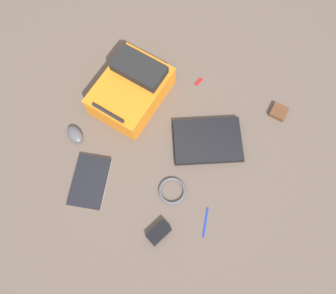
# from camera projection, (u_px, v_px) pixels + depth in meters

# --- Properties ---
(ground_plane) EXTENTS (3.49, 3.49, 0.00)m
(ground_plane) POSITION_uv_depth(u_px,v_px,m) (168.00, 152.00, 1.63)
(ground_plane) COLOR brown
(backpack) EXTENTS (0.32, 0.42, 0.19)m
(backpack) POSITION_uv_depth(u_px,v_px,m) (132.00, 89.00, 1.65)
(backpack) COLOR orange
(backpack) RESTS_ON ground_plane
(laptop) EXTENTS (0.42, 0.39, 0.03)m
(laptop) POSITION_uv_depth(u_px,v_px,m) (208.00, 141.00, 1.63)
(laptop) COLOR black
(laptop) RESTS_ON ground_plane
(book_blue) EXTENTS (0.24, 0.30, 0.02)m
(book_blue) POSITION_uv_depth(u_px,v_px,m) (90.00, 182.00, 1.56)
(book_blue) COLOR silver
(book_blue) RESTS_ON ground_plane
(computer_mouse) EXTENTS (0.12, 0.10, 0.04)m
(computer_mouse) POSITION_uv_depth(u_px,v_px,m) (75.00, 134.00, 1.63)
(computer_mouse) COLOR #4C4C51
(computer_mouse) RESTS_ON ground_plane
(cable_coil) EXTENTS (0.14, 0.14, 0.02)m
(cable_coil) POSITION_uv_depth(u_px,v_px,m) (172.00, 191.00, 1.55)
(cable_coil) COLOR #4C4C51
(cable_coil) RESTS_ON ground_plane
(power_brick) EXTENTS (0.10, 0.13, 0.03)m
(power_brick) POSITION_uv_depth(u_px,v_px,m) (159.00, 233.00, 1.48)
(power_brick) COLOR black
(power_brick) RESTS_ON ground_plane
(pen_black) EXTENTS (0.05, 0.14, 0.01)m
(pen_black) POSITION_uv_depth(u_px,v_px,m) (206.00, 222.00, 1.51)
(pen_black) COLOR #1933B2
(pen_black) RESTS_ON ground_plane
(earbud_pouch) EXTENTS (0.08, 0.08, 0.03)m
(earbud_pouch) POSITION_uv_depth(u_px,v_px,m) (279.00, 112.00, 1.68)
(earbud_pouch) COLOR #59331E
(earbud_pouch) RESTS_ON ground_plane
(usb_stick) EXTENTS (0.03, 0.06, 0.01)m
(usb_stick) POSITION_uv_depth(u_px,v_px,m) (199.00, 81.00, 1.75)
(usb_stick) COLOR #B21919
(usb_stick) RESTS_ON ground_plane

